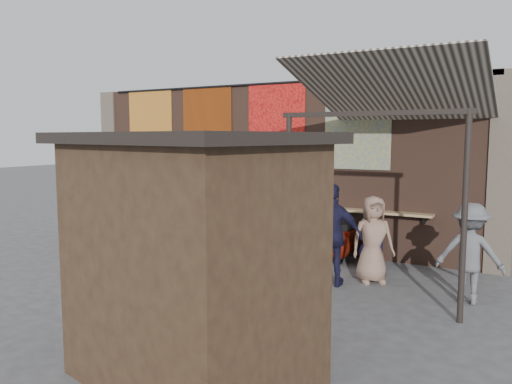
# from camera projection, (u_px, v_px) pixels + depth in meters

# --- Properties ---
(ground) EXTENTS (70.00, 70.00, 0.00)m
(ground) POSITION_uv_depth(u_px,v_px,m) (208.00, 270.00, 10.23)
(ground) COLOR #474749
(ground) RESTS_ON ground
(brick_wall) EXTENTS (10.00, 0.40, 4.00)m
(brick_wall) POSITION_uv_depth(u_px,v_px,m) (269.00, 166.00, 12.36)
(brick_wall) COLOR brown
(brick_wall) RESTS_ON ground
(pier_left) EXTENTS (0.50, 0.50, 4.00)m
(pier_left) POSITION_uv_depth(u_px,v_px,m) (115.00, 161.00, 14.87)
(pier_left) COLOR #4C4238
(pier_left) RESTS_ON ground
(pier_right) EXTENTS (0.50, 0.50, 4.00)m
(pier_right) POSITION_uv_depth(u_px,v_px,m) (502.00, 173.00, 9.84)
(pier_right) COLOR #4C4238
(pier_right) RESTS_ON ground
(eating_counter) EXTENTS (8.00, 0.32, 0.05)m
(eating_counter) POSITION_uv_depth(u_px,v_px,m) (262.00, 203.00, 12.13)
(eating_counter) COLOR #9E7A51
(eating_counter) RESTS_ON brick_wall
(shelf_box) EXTENTS (0.61, 0.33, 0.26)m
(shelf_box) POSITION_uv_depth(u_px,v_px,m) (293.00, 199.00, 11.68)
(shelf_box) COLOR white
(shelf_box) RESTS_ON eating_counter
(tapestry_redgold) EXTENTS (1.50, 0.02, 2.00)m
(tapestry_redgold) POSITION_uv_depth(u_px,v_px,m) (150.00, 126.00, 13.79)
(tapestry_redgold) COLOR maroon
(tapestry_redgold) RESTS_ON brick_wall
(tapestry_sun) EXTENTS (1.50, 0.02, 2.00)m
(tapestry_sun) POSITION_uv_depth(u_px,v_px,m) (207.00, 126.00, 12.87)
(tapestry_sun) COLOR #BC450B
(tapestry_sun) RESTS_ON brick_wall
(tapestry_orange) EXTENTS (1.50, 0.02, 2.00)m
(tapestry_orange) POSITION_uv_depth(u_px,v_px,m) (276.00, 125.00, 11.91)
(tapestry_orange) COLOR red
(tapestry_orange) RESTS_ON brick_wall
(tapestry_multi) EXTENTS (1.50, 0.02, 2.00)m
(tapestry_multi) POSITION_uv_depth(u_px,v_px,m) (357.00, 124.00, 10.94)
(tapestry_multi) COLOR #295396
(tapestry_multi) RESTS_ON brick_wall
(hang_rail) EXTENTS (9.50, 0.06, 0.06)m
(hang_rail) POSITION_uv_depth(u_px,v_px,m) (265.00, 84.00, 11.94)
(hang_rail) COLOR black
(hang_rail) RESTS_ON brick_wall
(scooter_stool_0) EXTENTS (0.35, 0.77, 0.73)m
(scooter_stool_0) POSITION_uv_depth(u_px,v_px,m) (168.00, 226.00, 13.26)
(scooter_stool_0) COLOR black
(scooter_stool_0) RESTS_ON ground
(scooter_stool_1) EXTENTS (0.40, 0.89, 0.84)m
(scooter_stool_1) POSITION_uv_depth(u_px,v_px,m) (188.00, 226.00, 12.91)
(scooter_stool_1) COLOR #1F1550
(scooter_stool_1) RESTS_ON ground
(scooter_stool_2) EXTENTS (0.34, 0.76, 0.72)m
(scooter_stool_2) POSITION_uv_depth(u_px,v_px,m) (207.00, 230.00, 12.59)
(scooter_stool_2) COLOR #A41537
(scooter_stool_2) RESTS_ON ground
(scooter_stool_3) EXTENTS (0.33, 0.74, 0.70)m
(scooter_stool_3) POSITION_uv_depth(u_px,v_px,m) (228.00, 233.00, 12.34)
(scooter_stool_3) COLOR #B20D26
(scooter_stool_3) RESTS_ON ground
(scooter_stool_4) EXTENTS (0.37, 0.81, 0.77)m
(scooter_stool_4) POSITION_uv_depth(u_px,v_px,m) (247.00, 234.00, 12.03)
(scooter_stool_4) COLOR navy
(scooter_stool_4) RESTS_ON ground
(scooter_stool_5) EXTENTS (0.34, 0.75, 0.71)m
(scooter_stool_5) POSITION_uv_depth(u_px,v_px,m) (269.00, 237.00, 11.75)
(scooter_stool_5) COLOR #0D5F2A
(scooter_stool_5) RESTS_ON ground
(scooter_stool_6) EXTENTS (0.33, 0.73, 0.69)m
(scooter_stool_6) POSITION_uv_depth(u_px,v_px,m) (294.00, 240.00, 11.49)
(scooter_stool_6) COLOR #0D4420
(scooter_stool_6) RESTS_ON ground
(scooter_stool_7) EXTENTS (0.35, 0.77, 0.73)m
(scooter_stool_7) POSITION_uv_depth(u_px,v_px,m) (319.00, 242.00, 11.15)
(scooter_stool_7) COLOR #196551
(scooter_stool_7) RESTS_ON ground
(scooter_stool_8) EXTENTS (0.40, 0.88, 0.84)m
(scooter_stool_8) POSITION_uv_depth(u_px,v_px,m) (343.00, 242.00, 10.90)
(scooter_stool_8) COLOR maroon
(scooter_stool_8) RESTS_ON ground
(scooter_stool_9) EXTENTS (0.35, 0.78, 0.74)m
(scooter_stool_9) POSITION_uv_depth(u_px,v_px,m) (372.00, 248.00, 10.60)
(scooter_stool_9) COLOR #171D51
(scooter_stool_9) RESTS_ON ground
(diner_left) EXTENTS (0.75, 0.60, 1.77)m
(diner_left) POSITION_uv_depth(u_px,v_px,m) (150.00, 205.00, 13.45)
(diner_left) COLOR #91B5D3
(diner_left) RESTS_ON ground
(diner_right) EXTENTS (0.96, 0.80, 1.78)m
(diner_right) POSITION_uv_depth(u_px,v_px,m) (199.00, 209.00, 12.66)
(diner_right) COLOR #30252B
(diner_right) RESTS_ON ground
(shopper_navy) EXTENTS (1.15, 0.58, 1.88)m
(shopper_navy) POSITION_uv_depth(u_px,v_px,m) (332.00, 235.00, 9.07)
(shopper_navy) COLOR #171632
(shopper_navy) RESTS_ON ground
(shopper_grey) EXTENTS (1.08, 0.62, 1.66)m
(shopper_grey) POSITION_uv_depth(u_px,v_px,m) (470.00, 253.00, 8.13)
(shopper_grey) COLOR #5A5A5F
(shopper_grey) RESTS_ON ground
(shopper_tan) EXTENTS (0.95, 0.89, 1.63)m
(shopper_tan) POSITION_uv_depth(u_px,v_px,m) (373.00, 239.00, 9.27)
(shopper_tan) COLOR #8B6B58
(shopper_tan) RESTS_ON ground
(market_stall) EXTENTS (2.79, 2.33, 2.65)m
(market_stall) POSITION_uv_depth(u_px,v_px,m) (193.00, 264.00, 5.50)
(market_stall) COLOR black
(market_stall) RESTS_ON ground
(stall_roof) EXTENTS (3.13, 2.66, 0.12)m
(stall_roof) POSITION_uv_depth(u_px,v_px,m) (191.00, 138.00, 5.35)
(stall_roof) COLOR black
(stall_roof) RESTS_ON market_stall
(stall_sign) EXTENTS (1.18, 0.30, 0.50)m
(stall_sign) POSITION_uv_depth(u_px,v_px,m) (250.00, 202.00, 6.14)
(stall_sign) COLOR gold
(stall_sign) RESTS_ON market_stall
(stall_shelf) EXTENTS (2.00, 0.54, 0.06)m
(stall_shelf) POSITION_uv_depth(u_px,v_px,m) (251.00, 277.00, 6.25)
(stall_shelf) COLOR #473321
(stall_shelf) RESTS_ON market_stall
(awning_canvas) EXTENTS (3.20, 3.28, 0.97)m
(awning_canvas) POSITION_uv_depth(u_px,v_px,m) (396.00, 90.00, 8.93)
(awning_canvas) COLOR beige
(awning_canvas) RESTS_ON brick_wall
(awning_ledger) EXTENTS (3.30, 0.08, 0.12)m
(awning_ledger) POSITION_uv_depth(u_px,v_px,m) (415.00, 77.00, 10.26)
(awning_ledger) COLOR #33261C
(awning_ledger) RESTS_ON brick_wall
(awning_header) EXTENTS (3.00, 0.08, 0.08)m
(awning_header) POSITION_uv_depth(u_px,v_px,m) (371.00, 113.00, 7.68)
(awning_header) COLOR black
(awning_header) RESTS_ON awning_post_left
(awning_post_left) EXTENTS (0.09, 0.09, 3.10)m
(awning_post_left) POSITION_uv_depth(u_px,v_px,m) (288.00, 205.00, 8.53)
(awning_post_left) COLOR black
(awning_post_left) RESTS_ON ground
(awning_post_right) EXTENTS (0.09, 0.09, 3.10)m
(awning_post_right) POSITION_uv_depth(u_px,v_px,m) (464.00, 219.00, 7.17)
(awning_post_right) COLOR black
(awning_post_right) RESTS_ON ground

